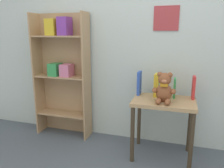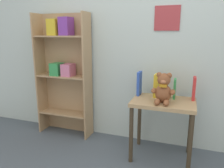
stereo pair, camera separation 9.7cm
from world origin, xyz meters
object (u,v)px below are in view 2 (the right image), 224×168
(book_standing_yellow, at_px, (157,85))
(book_standing_green, at_px, (175,89))
(teddy_bear, at_px, (163,89))
(book_standing_red, at_px, (194,88))
(bookshelf_side, at_px, (65,68))
(book_standing_blue, at_px, (139,83))
(display_table, at_px, (163,111))

(book_standing_yellow, distance_m, book_standing_green, 0.18)
(book_standing_green, bearing_deg, teddy_bear, -117.79)
(book_standing_green, height_order, book_standing_red, book_standing_red)
(bookshelf_side, height_order, book_standing_red, bookshelf_side)
(book_standing_blue, distance_m, book_standing_red, 0.54)
(book_standing_red, bearing_deg, book_standing_green, -176.50)
(display_table, height_order, book_standing_green, book_standing_green)
(bookshelf_side, distance_m, book_standing_blue, 0.96)
(book_standing_yellow, height_order, book_standing_red, book_standing_yellow)
(display_table, xyz_separation_m, book_standing_blue, (-0.27, 0.12, 0.23))
(bookshelf_side, distance_m, display_table, 1.28)
(teddy_bear, bearing_deg, book_standing_red, 35.88)
(teddy_bear, relative_size, book_standing_yellow, 1.23)
(teddy_bear, height_order, book_standing_yellow, teddy_bear)
(display_table, relative_size, book_standing_yellow, 2.61)
(bookshelf_side, xyz_separation_m, book_standing_red, (1.49, -0.08, -0.11))
(teddy_bear, distance_m, book_standing_blue, 0.33)
(bookshelf_side, height_order, book_standing_green, bookshelf_side)
(teddy_bear, distance_m, book_standing_green, 0.21)
(book_standing_yellow, bearing_deg, book_standing_red, 3.80)
(bookshelf_side, height_order, display_table, bookshelf_side)
(book_standing_red, bearing_deg, book_standing_blue, 179.66)
(display_table, relative_size, book_standing_green, 3.07)
(book_standing_red, bearing_deg, book_standing_yellow, -179.57)
(teddy_bear, bearing_deg, bookshelf_side, 167.20)
(bookshelf_side, xyz_separation_m, book_standing_blue, (0.95, -0.09, -0.10))
(teddy_bear, xyz_separation_m, book_standing_blue, (-0.27, 0.19, -0.01))
(book_standing_yellow, relative_size, book_standing_red, 1.03)
(book_standing_blue, distance_m, book_standing_yellow, 0.18)
(teddy_bear, distance_m, book_standing_red, 0.34)
(display_table, relative_size, teddy_bear, 2.12)
(teddy_bear, bearing_deg, book_standing_blue, 144.61)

